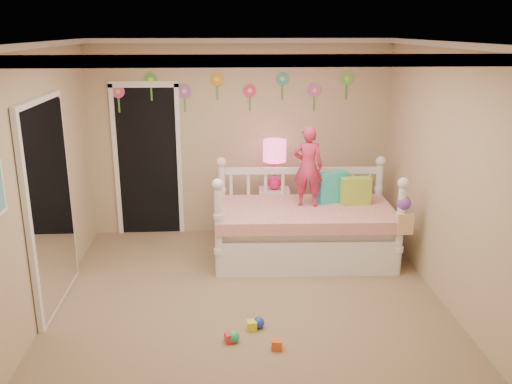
{
  "coord_description": "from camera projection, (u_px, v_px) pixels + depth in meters",
  "views": [
    {
      "loc": [
        -0.25,
        -4.92,
        2.72
      ],
      "look_at": [
        0.1,
        0.6,
        1.05
      ],
      "focal_mm": 38.12,
      "sensor_mm": 36.0,
      "label": 1
    }
  ],
  "objects": [
    {
      "name": "floor",
      "position": [
        250.0,
        308.0,
        5.5
      ],
      "size": [
        4.0,
        4.5,
        0.01
      ],
      "primitive_type": "cube",
      "color": "#7F684C",
      "rests_on": "ground"
    },
    {
      "name": "ceiling",
      "position": [
        249.0,
        43.0,
        4.75
      ],
      "size": [
        4.0,
        4.5,
        0.01
      ],
      "primitive_type": "cube",
      "color": "white",
      "rests_on": "floor"
    },
    {
      "name": "back_wall",
      "position": [
        241.0,
        139.0,
        7.27
      ],
      "size": [
        4.0,
        0.01,
        2.6
      ],
      "primitive_type": "cube",
      "color": "tan",
      "rests_on": "floor"
    },
    {
      "name": "left_wall",
      "position": [
        33.0,
        189.0,
        5.01
      ],
      "size": [
        0.01,
        4.5,
        2.6
      ],
      "primitive_type": "cube",
      "color": "tan",
      "rests_on": "floor"
    },
    {
      "name": "right_wall",
      "position": [
        456.0,
        182.0,
        5.25
      ],
      "size": [
        0.01,
        4.5,
        2.6
      ],
      "primitive_type": "cube",
      "color": "tan",
      "rests_on": "floor"
    },
    {
      "name": "crown_molding",
      "position": [
        249.0,
        46.0,
        4.76
      ],
      "size": [
        4.0,
        4.5,
        0.06
      ],
      "primitive_type": null,
      "color": "white",
      "rests_on": "ceiling"
    },
    {
      "name": "daybed",
      "position": [
        305.0,
        213.0,
        6.56
      ],
      "size": [
        2.2,
        1.24,
        1.17
      ],
      "primitive_type": null,
      "rotation": [
        0.0,
        0.0,
        -0.04
      ],
      "color": "white",
      "rests_on": "floor"
    },
    {
      "name": "pillow_turquoise",
      "position": [
        332.0,
        187.0,
        6.69
      ],
      "size": [
        0.4,
        0.24,
        0.38
      ],
      "primitive_type": "cube",
      "rotation": [
        0.0,
        0.0,
        0.31
      ],
      "color": "#27C7A4",
      "rests_on": "daybed"
    },
    {
      "name": "pillow_lime",
      "position": [
        356.0,
        191.0,
        6.61
      ],
      "size": [
        0.37,
        0.16,
        0.34
      ],
      "primitive_type": "cube",
      "rotation": [
        0.0,
        0.0,
        0.08
      ],
      "color": "#A1C83D",
      "rests_on": "daybed"
    },
    {
      "name": "child",
      "position": [
        308.0,
        166.0,
        6.48
      ],
      "size": [
        0.39,
        0.3,
        0.98
      ],
      "primitive_type": "imported",
      "rotation": [
        0.0,
        0.0,
        2.95
      ],
      "color": "#CA2D53",
      "rests_on": "daybed"
    },
    {
      "name": "nightstand",
      "position": [
        274.0,
        213.0,
        7.3
      ],
      "size": [
        0.42,
        0.33,
        0.67
      ],
      "primitive_type": "cube",
      "rotation": [
        0.0,
        0.0,
        -0.06
      ],
      "color": "white",
      "rests_on": "floor"
    },
    {
      "name": "table_lamp",
      "position": [
        275.0,
        157.0,
        7.08
      ],
      "size": [
        0.3,
        0.3,
        0.67
      ],
      "color": "#E31E70",
      "rests_on": "nightstand"
    },
    {
      "name": "closet_doorway",
      "position": [
        148.0,
        160.0,
        7.26
      ],
      "size": [
        0.9,
        0.04,
        2.07
      ],
      "primitive_type": "cube",
      "color": "black",
      "rests_on": "back_wall"
    },
    {
      "name": "flower_decals",
      "position": [
        234.0,
        91.0,
        7.07
      ],
      "size": [
        3.4,
        0.02,
        0.5
      ],
      "primitive_type": null,
      "color": "#B2668C",
      "rests_on": "back_wall"
    },
    {
      "name": "mirror_closet",
      "position": [
        50.0,
        205.0,
        5.37
      ],
      "size": [
        0.07,
        1.3,
        2.1
      ],
      "primitive_type": "cube",
      "color": "white",
      "rests_on": "left_wall"
    },
    {
      "name": "hanging_bag",
      "position": [
        403.0,
        216.0,
        6.04
      ],
      "size": [
        0.2,
        0.16,
        0.36
      ],
      "primitive_type": null,
      "color": "beige",
      "rests_on": "daybed"
    },
    {
      "name": "toy_scatter",
      "position": [
        235.0,
        342.0,
        4.81
      ],
      "size": [
        0.87,
        1.34,
        0.11
      ],
      "primitive_type": null,
      "rotation": [
        0.0,
        0.0,
        0.05
      ],
      "color": "#996666",
      "rests_on": "floor"
    }
  ]
}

